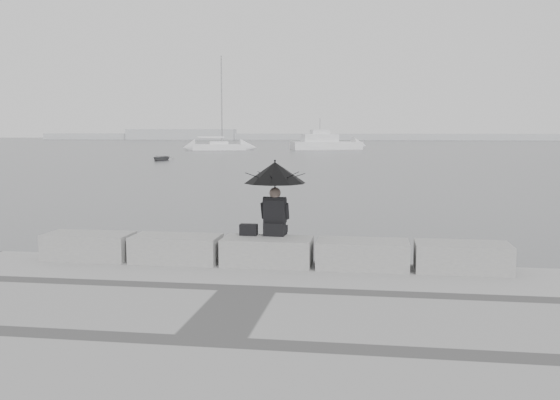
% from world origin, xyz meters
% --- Properties ---
extents(ground, '(360.00, 360.00, 0.00)m').
position_xyz_m(ground, '(0.00, 0.00, 0.00)').
color(ground, '#4C4E51').
rests_on(ground, ground).
extents(stone_block_far_left, '(1.60, 0.80, 0.50)m').
position_xyz_m(stone_block_far_left, '(-3.40, -0.45, 0.75)').
color(stone_block_far_left, gray).
rests_on(stone_block_far_left, promenade).
extents(stone_block_left, '(1.60, 0.80, 0.50)m').
position_xyz_m(stone_block_left, '(-1.70, -0.45, 0.75)').
color(stone_block_left, gray).
rests_on(stone_block_left, promenade).
extents(stone_block_centre, '(1.60, 0.80, 0.50)m').
position_xyz_m(stone_block_centre, '(0.00, -0.45, 0.75)').
color(stone_block_centre, gray).
rests_on(stone_block_centre, promenade).
extents(stone_block_right, '(1.60, 0.80, 0.50)m').
position_xyz_m(stone_block_right, '(1.70, -0.45, 0.75)').
color(stone_block_right, gray).
rests_on(stone_block_right, promenade).
extents(stone_block_far_right, '(1.60, 0.80, 0.50)m').
position_xyz_m(stone_block_far_right, '(3.40, -0.45, 0.75)').
color(stone_block_far_right, gray).
rests_on(stone_block_far_right, promenade).
extents(seated_person, '(1.14, 1.14, 1.39)m').
position_xyz_m(seated_person, '(0.09, -0.14, 2.00)').
color(seated_person, black).
rests_on(seated_person, stone_block_centre).
extents(bag, '(0.32, 0.18, 0.21)m').
position_xyz_m(bag, '(-0.39, -0.21, 1.10)').
color(bag, black).
rests_on(bag, stone_block_centre).
extents(distant_landmass, '(180.00, 8.00, 2.80)m').
position_xyz_m(distant_landmass, '(-8.14, 154.51, 0.90)').
color(distant_landmass, '#ACAFB2').
rests_on(distant_landmass, ground).
extents(sailboat_left, '(7.65, 4.41, 12.90)m').
position_xyz_m(sailboat_left, '(-19.40, 72.74, 0.53)').
color(sailboat_left, white).
rests_on(sailboat_left, ground).
extents(motor_cruiser, '(10.28, 6.27, 4.50)m').
position_xyz_m(motor_cruiser, '(-4.86, 77.20, 0.89)').
color(motor_cruiser, white).
rests_on(motor_cruiser, ground).
extents(dinghy, '(2.99, 1.33, 0.50)m').
position_xyz_m(dinghy, '(-17.75, 44.24, 0.25)').
color(dinghy, gray).
rests_on(dinghy, ground).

